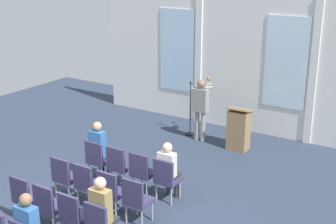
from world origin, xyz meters
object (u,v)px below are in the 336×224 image
Objects in this scene: chair_r0_c1 at (119,164)px; chair_r2_c0 at (25,196)px; lectern at (239,129)px; chair_r1_c3 at (136,198)px; speaker at (201,105)px; chair_r2_c3 at (100,224)px; chair_r1_c2 at (111,190)px; chair_r2_c2 at (74,214)px; mic_stand at (190,123)px; chair_r1_c1 at (87,182)px; chair_r2_c1 at (49,204)px; chair_r0_c0 at (97,158)px; chair_r0_c3 at (166,177)px; audience_r2_c3 at (103,210)px; chair_r1_c0 at (65,175)px; audience_r0_c0 at (99,147)px; audience_r0_c3 at (168,168)px; chair_r0_c2 at (142,170)px.

chair_r0_c1 and chair_r2_c0 have the same top height.
lectern is 1.23× the size of chair_r1_c3.
speaker reaches higher than chair_r2_c3.
chair_r1_c2 and chair_r2_c2 have the same top height.
lectern is at bearing -9.33° from mic_stand.
chair_r1_c3 is at bearing 0.00° from chair_r1_c1.
lectern is 1.23× the size of chair_r2_c1.
chair_r2_c0 is 1.00× the size of chair_r2_c3.
chair_r1_c3 is (1.47, -4.62, 0.20)m from mic_stand.
chair_r2_c0 is at bearing -90.00° from chair_r0_c0.
chair_r1_c3 is (0.00, -1.03, 0.00)m from chair_r0_c3.
audience_r2_c3 reaches higher than chair_r1_c1.
audience_r0_c0 is at bearing 90.00° from chair_r1_c0.
lectern is (1.59, -0.26, 0.22)m from mic_stand.
chair_r0_c0 is at bearing -95.41° from mic_stand.
chair_r2_c2 is at bearing -120.42° from chair_r1_c3.
speaker reaches higher than audience_r0_c3.
chair_r2_c3 is at bearing -90.00° from audience_r2_c3.
speaker is 1.81× the size of chair_r1_c2.
chair_r1_c1 is (0.26, -4.62, 0.20)m from mic_stand.
chair_r0_c0 is 2.08m from chair_r1_c3.
chair_r2_c0 is (-1.81, -2.06, 0.00)m from chair_r0_c3.
chair_r2_c1 is 0.60m from chair_r2_c2.
audience_r0_c3 reaches higher than chair_r0_c0.
audience_r0_c0 is at bearing 131.37° from audience_r2_c3.
chair_r2_c2 is (0.60, 0.00, 0.00)m from chair_r2_c1.
chair_r0_c1 is (0.26, -3.59, 0.20)m from mic_stand.
chair_r0_c0 is 2.74m from chair_r2_c3.
audience_r0_c3 is at bearing 0.17° from audience_r0_c0.
chair_r1_c2 is at bearing 120.42° from chair_r2_c3.
speaker is 3.46m from audience_r0_c3.
chair_r1_c1 is at bearing 0.00° from chair_r1_c0.
chair_r2_c3 is (1.81, -2.06, 0.00)m from chair_r0_c0.
lectern is 5.44m from chair_r2_c2.
chair_r0_c1 and chair_r1_c2 have the same top height.
chair_r2_c0 is (-1.93, -5.39, -0.02)m from lectern.
audience_r0_c0 is 1.65m from chair_r1_c2.
audience_r0_c3 is 1.35× the size of chair_r1_c3.
chair_r0_c2 is 1.00× the size of chair_r1_c0.
chair_r2_c2 is (1.21, -1.03, 0.00)m from chair_r1_c0.
audience_r0_c3 is 1.13m from chair_r1_c3.
chair_r0_c2 and chair_r2_c1 have the same top height.
speaker is 4.43m from chair_r1_c1.
mic_stand is 1.65× the size of chair_r1_c2.
speaker is 3.49m from chair_r0_c0.
audience_r0_c0 is 1.13m from chair_r1_c0.
chair_r0_c1 is at bearing -7.43° from audience_r0_c0.
audience_r0_c3 reaches higher than chair_r0_c1.
chair_r2_c1 is at bearing -139.59° from chair_r1_c3.
audience_r0_c3 is 1.35× the size of chair_r2_c3.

